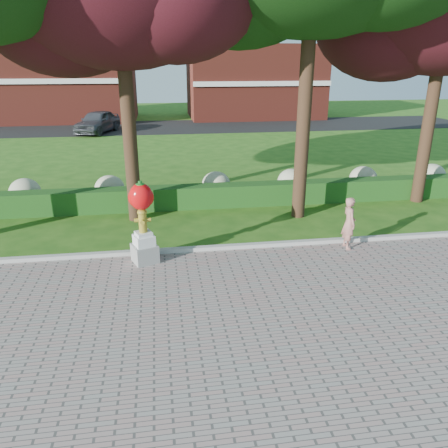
% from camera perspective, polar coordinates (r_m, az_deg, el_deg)
% --- Properties ---
extents(ground, '(100.00, 100.00, 0.00)m').
position_cam_1_polar(ground, '(9.61, -0.65, -10.86)').
color(ground, '#245415').
rests_on(ground, ground).
extents(curb, '(40.00, 0.18, 0.15)m').
position_cam_1_polar(curb, '(12.22, -2.59, -3.28)').
color(curb, '#ADADA5').
rests_on(curb, ground).
extents(lawn_hedge, '(24.00, 0.70, 0.80)m').
position_cam_1_polar(lawn_hedge, '(15.85, -4.15, 3.58)').
color(lawn_hedge, '#154A16').
rests_on(lawn_hedge, ground).
extents(hydrangea_row, '(20.10, 1.10, 0.99)m').
position_cam_1_polar(hydrangea_row, '(16.81, -2.49, 5.14)').
color(hydrangea_row, '#B9BC8F').
rests_on(hydrangea_row, ground).
extents(street, '(50.00, 8.00, 0.02)m').
position_cam_1_polar(street, '(36.49, -6.87, 12.50)').
color(street, black).
rests_on(street, ground).
extents(building_left, '(14.00, 8.00, 7.00)m').
position_cam_1_polar(building_left, '(43.08, -21.43, 17.18)').
color(building_left, maroon).
rests_on(building_left, ground).
extents(building_right, '(12.00, 8.00, 6.40)m').
position_cam_1_polar(building_right, '(43.14, 3.86, 18.07)').
color(building_right, maroon).
rests_on(building_right, ground).
extents(hydrant_sculpture, '(0.76, 0.76, 2.19)m').
position_cam_1_polar(hydrant_sculpture, '(11.30, -10.58, 0.48)').
color(hydrant_sculpture, gray).
rests_on(hydrant_sculpture, walkway).
extents(woman, '(0.36, 0.54, 1.48)m').
position_cam_1_polar(woman, '(12.62, 16.01, 0.13)').
color(woman, '#B07264').
rests_on(woman, walkway).
extents(parked_car, '(3.36, 5.10, 1.61)m').
position_cam_1_polar(parked_car, '(34.26, -16.22, 12.72)').
color(parked_car, '#42434A').
rests_on(parked_car, street).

